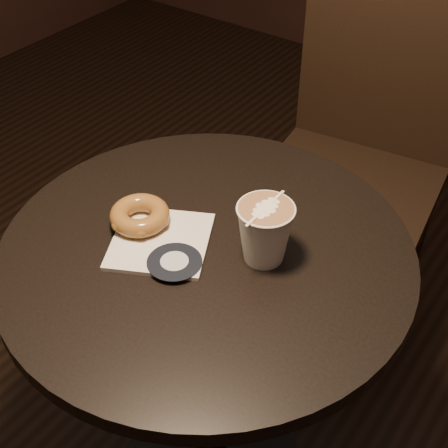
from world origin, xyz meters
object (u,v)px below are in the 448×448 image
object	(u,v)px
chair	(366,128)
latte_cup	(265,233)
cafe_table	(208,324)
doughnut	(140,215)
pastry_bag	(161,241)

from	to	relation	value
chair	latte_cup	bearing A→B (deg)	-87.69
cafe_table	doughnut	distance (m)	0.26
cafe_table	latte_cup	world-z (taller)	latte_cup
pastry_bag	doughnut	size ratio (longest dim) A/B	1.54
cafe_table	latte_cup	bearing A→B (deg)	20.06
doughnut	cafe_table	bearing A→B (deg)	11.87
chair	latte_cup	world-z (taller)	chair
chair	doughnut	distance (m)	0.76
cafe_table	doughnut	xyz separation A→B (m)	(-0.12, -0.03, 0.22)
cafe_table	chair	xyz separation A→B (m)	(-0.03, 0.71, 0.06)
pastry_bag	doughnut	xyz separation A→B (m)	(-0.06, 0.01, 0.02)
chair	pastry_bag	bearing A→B (deg)	-100.78
cafe_table	chair	distance (m)	0.71
doughnut	pastry_bag	bearing A→B (deg)	-13.29
chair	pastry_bag	distance (m)	0.76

